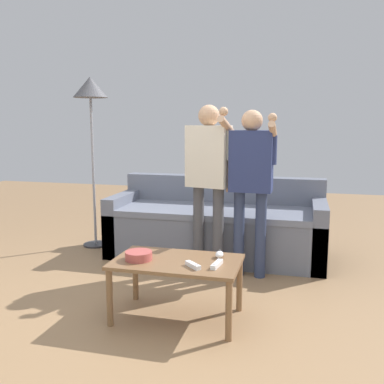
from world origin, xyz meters
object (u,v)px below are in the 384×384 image
at_px(couch, 217,227).
at_px(snack_bowl, 139,256).
at_px(game_remote_nunchuk, 219,254).
at_px(game_remote_wand_far, 193,265).
at_px(player_center, 209,169).
at_px(player_right, 251,174).
at_px(coffee_table, 177,268).
at_px(game_remote_wand_near, 217,264).
at_px(floor_lamp, 91,98).

relative_size(couch, snack_bowl, 11.52).
bearing_deg(game_remote_nunchuk, couch, 101.90).
relative_size(game_remote_nunchuk, game_remote_wand_far, 0.67).
xyz_separation_m(couch, player_center, (0.02, -0.53, 0.67)).
bearing_deg(couch, game_remote_wand_far, -84.25).
bearing_deg(game_remote_nunchuk, player_right, 82.46).
distance_m(snack_bowl, game_remote_wand_far, 0.41).
bearing_deg(coffee_table, player_center, 89.82).
distance_m(couch, player_right, 0.94).
bearing_deg(game_remote_wand_near, game_remote_nunchuk, 95.83).
bearing_deg(player_right, game_remote_wand_far, -102.41).
height_order(floor_lamp, game_remote_wand_far, floor_lamp).
height_order(coffee_table, player_center, player_center).
bearing_deg(game_remote_wand_far, snack_bowl, 171.15).
bearing_deg(game_remote_wand_near, player_right, 84.90).
height_order(coffee_table, floor_lamp, floor_lamp).
distance_m(couch, game_remote_wand_far, 1.68).
height_order(coffee_table, game_remote_wand_near, game_remote_wand_near).
xyz_separation_m(coffee_table, game_remote_wand_near, (0.30, -0.06, 0.07)).
relative_size(player_right, game_remote_wand_near, 9.00).
xyz_separation_m(couch, game_remote_wand_far, (0.17, -1.66, 0.14)).
relative_size(coffee_table, game_remote_nunchuk, 10.07).
xyz_separation_m(floor_lamp, game_remote_wand_far, (1.57, -1.66, -1.20)).
xyz_separation_m(player_center, game_remote_wand_far, (0.14, -1.13, -0.53)).
height_order(couch, game_remote_nunchuk, couch).
height_order(player_right, game_remote_wand_far, player_right).
xyz_separation_m(floor_lamp, player_center, (1.43, -0.53, -0.67)).
height_order(coffee_table, game_remote_wand_far, game_remote_wand_far).
bearing_deg(game_remote_wand_far, game_remote_wand_near, 21.47).
xyz_separation_m(snack_bowl, player_right, (0.65, 1.04, 0.48)).
bearing_deg(floor_lamp, player_right, -17.03).
xyz_separation_m(player_right, game_remote_wand_far, (-0.24, -1.10, -0.50)).
distance_m(game_remote_wand_near, game_remote_wand_far, 0.16).
bearing_deg(snack_bowl, player_right, 57.89).
bearing_deg(floor_lamp, snack_bowl, -53.91).
xyz_separation_m(game_remote_nunchuk, game_remote_wand_near, (0.02, -0.19, -0.01)).
relative_size(floor_lamp, game_remote_wand_far, 14.26).
relative_size(snack_bowl, game_remote_nunchuk, 2.16).
bearing_deg(snack_bowl, player_center, 76.01).
relative_size(player_center, player_right, 1.03).
bearing_deg(snack_bowl, coffee_table, 12.44).
bearing_deg(snack_bowl, game_remote_wand_near, -0.51).
bearing_deg(game_remote_nunchuk, game_remote_wand_far, -117.35).
xyz_separation_m(game_remote_nunchuk, player_right, (0.11, 0.85, 0.49)).
bearing_deg(floor_lamp, coffee_table, -47.18).
relative_size(coffee_table, player_right, 0.59).
distance_m(snack_bowl, game_remote_nunchuk, 0.57).
bearing_deg(coffee_table, snack_bowl, -167.56).
bearing_deg(snack_bowl, couch, 81.39).
bearing_deg(game_remote_nunchuk, coffee_table, -154.97).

